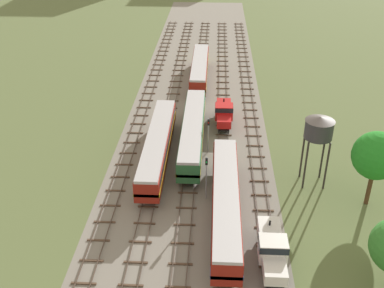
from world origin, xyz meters
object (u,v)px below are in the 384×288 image
object	(u,v)px
water_tower	(319,129)
signal_post_nearest	(208,131)
diesel_railcar_centre_left_farther	(200,68)
passenger_coach_centre_near	(226,200)
passenger_coach_centre_left_midfar	(193,130)
shunter_loco_centre_far	(224,112)
signal_post_near	(206,173)
shunter_loco_centre_right_nearest	(272,248)
passenger_coach_left_mid	(158,144)

from	to	relation	value
water_tower	signal_post_nearest	xyz separation A→B (m)	(-13.04, 6.82, -4.26)
diesel_railcar_centre_left_farther	passenger_coach_centre_near	bearing A→B (deg)	-83.88
passenger_coach_centre_left_midfar	shunter_loco_centre_far	bearing A→B (deg)	59.38
passenger_coach_centre_near	signal_post_near	world-z (taller)	signal_post_near
shunter_loco_centre_right_nearest	passenger_coach_centre_left_midfar	bearing A→B (deg)	111.16
shunter_loco_centre_right_nearest	signal_post_near	xyz separation A→B (m)	(-6.62, 10.46, 1.61)
shunter_loco_centre_far	signal_post_nearest	world-z (taller)	signal_post_nearest
shunter_loco_centre_far	signal_post_nearest	size ratio (longest dim) A/B	1.63
passenger_coach_centre_near	water_tower	size ratio (longest dim) A/B	2.41
shunter_loco_centre_far	signal_post_near	xyz separation A→B (m)	(-2.21, -19.80, 1.61)
passenger_coach_left_mid	passenger_coach_centre_near	bearing A→B (deg)	-53.45
diesel_railcar_centre_left_farther	signal_post_nearest	world-z (taller)	signal_post_nearest
signal_post_nearest	shunter_loco_centre_far	bearing A→B (deg)	76.01
diesel_railcar_centre_left_farther	shunter_loco_centre_far	bearing A→B (deg)	-75.95
passenger_coach_centre_near	shunter_loco_centre_far	distance (m)	23.57
passenger_coach_left_mid	signal_post_near	bearing A→B (deg)	-50.87
passenger_coach_left_mid	signal_post_nearest	distance (m)	7.22
passenger_coach_centre_left_midfar	shunter_loco_centre_far	distance (m)	8.69
passenger_coach_centre_near	passenger_coach_centre_left_midfar	distance (m)	16.70
passenger_coach_centre_near	passenger_coach_centre_left_midfar	size ratio (longest dim) A/B	1.00
diesel_railcar_centre_left_farther	shunter_loco_centre_right_nearest	bearing A→B (deg)	-79.56
passenger_coach_left_mid	signal_post_nearest	bearing A→B (deg)	22.92
passenger_coach_left_mid	diesel_railcar_centre_left_farther	world-z (taller)	same
passenger_coach_left_mid	signal_post_near	world-z (taller)	signal_post_near
diesel_railcar_centre_left_farther	signal_post_near	distance (m)	37.51
passenger_coach_centre_left_midfar	shunter_loco_centre_right_nearest	bearing A→B (deg)	-68.84
water_tower	diesel_railcar_centre_left_farther	bearing A→B (deg)	114.59
signal_post_nearest	shunter_loco_centre_right_nearest	bearing A→B (deg)	-72.81
water_tower	signal_post_nearest	size ratio (longest dim) A/B	1.76
shunter_loco_centre_right_nearest	signal_post_nearest	xyz separation A→B (m)	(-6.62, 21.40, 1.30)
passenger_coach_left_mid	water_tower	distance (m)	20.67
shunter_loco_centre_right_nearest	shunter_loco_centre_far	distance (m)	30.58
shunter_loco_centre_right_nearest	passenger_coach_left_mid	size ratio (longest dim) A/B	0.38
passenger_coach_centre_near	shunter_loco_centre_right_nearest	bearing A→B (deg)	-56.60
shunter_loco_centre_far	water_tower	xyz separation A→B (m)	(10.83, -15.68, 5.56)
passenger_coach_centre_near	diesel_railcar_centre_left_farther	xyz separation A→B (m)	(-4.41, 41.20, -0.02)
water_tower	signal_post_near	xyz separation A→B (m)	(-13.04, -4.11, -3.95)
signal_post_nearest	passenger_coach_centre_left_midfar	bearing A→B (deg)	147.62
signal_post_near	shunter_loco_centre_right_nearest	bearing A→B (deg)	-57.68
shunter_loco_centre_far	water_tower	distance (m)	19.85
shunter_loco_centre_right_nearest	shunter_loco_centre_far	world-z (taller)	same
passenger_coach_left_mid	water_tower	xyz separation A→B (m)	(19.66, -4.02, 4.95)
shunter_loco_centre_far	diesel_railcar_centre_left_farther	bearing A→B (deg)	104.05
water_tower	passenger_coach_left_mid	bearing A→B (deg)	168.43
shunter_loco_centre_right_nearest	diesel_railcar_centre_left_farther	distance (m)	48.70
passenger_coach_centre_near	signal_post_near	size ratio (longest dim) A/B	3.84
shunter_loco_centre_right_nearest	signal_post_nearest	size ratio (longest dim) A/B	1.63
passenger_coach_centre_near	shunter_loco_centre_far	size ratio (longest dim) A/B	2.60
diesel_railcar_centre_left_farther	water_tower	size ratio (longest dim) A/B	2.25
diesel_railcar_centre_left_farther	signal_post_near	xyz separation A→B (m)	(2.21, -37.43, 1.02)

